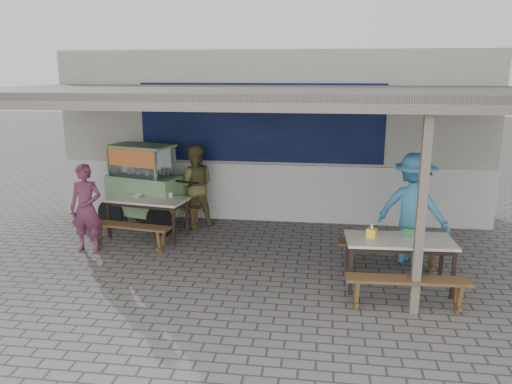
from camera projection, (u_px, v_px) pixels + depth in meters
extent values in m
plane|color=#625D59|center=(247.00, 275.00, 7.73)|extent=(60.00, 60.00, 0.00)
cube|color=#B4ACA1|center=(273.00, 134.00, 10.79)|extent=(9.00, 1.20, 3.50)
cube|color=white|center=(269.00, 193.00, 10.45)|extent=(9.00, 0.10, 1.20)
cube|color=#0E1A44|center=(260.00, 123.00, 10.15)|extent=(5.00, 0.03, 1.60)
cube|color=#57504A|center=(256.00, 92.00, 8.05)|extent=(9.00, 4.20, 0.12)
cube|color=#7B715D|center=(233.00, 107.00, 6.10)|extent=(9.00, 0.12, 0.12)
cube|color=#7B715D|center=(421.00, 213.00, 6.23)|extent=(0.11, 0.11, 2.70)
cube|color=silver|center=(147.00, 200.00, 9.36)|extent=(1.56, 0.92, 0.04)
cube|color=black|center=(148.00, 203.00, 9.38)|extent=(1.45, 0.80, 0.06)
cube|color=black|center=(109.00, 220.00, 9.38)|extent=(0.05, 0.05, 0.71)
cube|color=black|center=(174.00, 226.00, 8.99)|extent=(0.05, 0.05, 0.71)
cube|color=black|center=(125.00, 212.00, 9.91)|extent=(0.05, 0.05, 0.71)
cube|color=black|center=(187.00, 218.00, 9.53)|extent=(0.05, 0.05, 0.71)
cube|color=brown|center=(128.00, 226.00, 8.77)|extent=(1.60, 0.52, 0.04)
cube|color=brown|center=(98.00, 235.00, 9.01)|extent=(0.09, 0.28, 0.41)
cube|color=brown|center=(161.00, 241.00, 8.65)|extent=(0.09, 0.28, 0.41)
cube|color=brown|center=(166.00, 206.00, 10.10)|extent=(1.60, 0.52, 0.04)
cube|color=brown|center=(138.00, 214.00, 10.33)|extent=(0.09, 0.28, 0.41)
cube|color=brown|center=(195.00, 219.00, 9.97)|extent=(0.09, 0.28, 0.41)
cube|color=silver|center=(399.00, 240.00, 7.11)|extent=(1.54, 0.80, 0.04)
cube|color=black|center=(399.00, 244.00, 7.13)|extent=(1.43, 0.69, 0.06)
cube|color=black|center=(351.00, 271.00, 6.97)|extent=(0.05, 0.05, 0.71)
cube|color=black|center=(453.00, 275.00, 6.84)|extent=(0.05, 0.05, 0.71)
cube|color=black|center=(347.00, 256.00, 7.56)|extent=(0.05, 0.05, 0.71)
cube|color=black|center=(441.00, 259.00, 7.43)|extent=(0.05, 0.05, 0.71)
cube|color=brown|center=(408.00, 280.00, 6.50)|extent=(1.62, 0.35, 0.04)
cube|color=brown|center=(356.00, 294.00, 6.62)|extent=(0.06, 0.28, 0.41)
cube|color=brown|center=(458.00, 298.00, 6.49)|extent=(0.06, 0.28, 0.41)
cube|color=brown|center=(390.00, 244.00, 7.87)|extent=(1.62, 0.35, 0.04)
cube|color=brown|center=(348.00, 256.00, 7.98)|extent=(0.06, 0.28, 0.41)
cube|color=brown|center=(431.00, 258.00, 7.86)|extent=(0.06, 0.28, 0.41)
cube|color=#709C68|center=(146.00, 193.00, 9.99)|extent=(1.59, 1.11, 0.75)
cube|color=#709C68|center=(147.00, 212.00, 10.08)|extent=(1.53, 1.06, 0.05)
cylinder|color=black|center=(111.00, 214.00, 9.95)|extent=(0.59, 0.21, 0.60)
cylinder|color=black|center=(160.00, 221.00, 9.49)|extent=(0.59, 0.21, 0.60)
cube|color=silver|center=(142.00, 161.00, 9.85)|extent=(1.30, 0.94, 0.59)
cube|color=#709C68|center=(141.00, 146.00, 9.79)|extent=(1.36, 0.99, 0.04)
cube|color=red|center=(131.00, 158.00, 9.53)|extent=(1.03, 0.31, 0.34)
cylinder|color=black|center=(182.00, 182.00, 9.58)|extent=(0.73, 0.25, 0.04)
imported|color=#652C47|center=(86.00, 208.00, 8.62)|extent=(0.58, 0.40, 1.55)
imported|color=brown|center=(195.00, 186.00, 10.07)|extent=(0.94, 0.81, 1.66)
imported|color=teal|center=(413.00, 209.00, 8.06)|extent=(1.36, 1.13, 1.82)
cube|color=yellow|center=(372.00, 233.00, 7.18)|extent=(0.16, 0.16, 0.13)
cube|color=#316E3C|center=(410.00, 232.00, 7.20)|extent=(0.21, 0.16, 0.13)
cylinder|color=beige|center=(171.00, 195.00, 9.45)|extent=(0.09, 0.09, 0.10)
imported|color=white|center=(137.00, 196.00, 9.48)|extent=(0.22, 0.22, 0.05)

